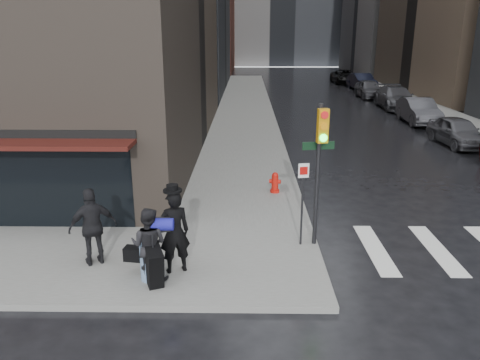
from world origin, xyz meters
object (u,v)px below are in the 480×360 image
Objects in this scene: man_greycoat at (93,227)px; parked_car_5 at (362,82)px; man_overcoat at (170,238)px; parked_car_6 at (345,77)px; man_jeans at (149,244)px; parked_car_2 at (418,111)px; fire_hydrant at (275,183)px; parked_car_3 at (396,98)px; parked_car_4 at (369,89)px; parked_car_1 at (457,131)px; traffic_light at (318,157)px.

man_greycoat is 0.38× the size of parked_car_5.
man_overcoat is 0.39× the size of parked_car_6.
man_jeans reaches higher than parked_car_2.
parked_car_5 is at bearing 71.98° from fire_hydrant.
parked_car_4 is at bearing 96.33° from parked_car_3.
fire_hydrant is 0.15× the size of parked_car_5.
parked_car_6 reaches higher than parked_car_1.
parked_car_4 is at bearing 86.25° from parked_car_1.
parked_car_5 is (13.56, 38.17, -0.18)m from man_jeans.
man_greycoat is at bearing -178.32° from traffic_light.
man_overcoat is 34.17m from parked_car_4.
parked_car_3 reaches higher than parked_car_4.
parked_car_6 is (-0.18, 18.19, -0.06)m from parked_car_3.
fire_hydrant is 33.83m from parked_car_5.
man_jeans is 6.77m from fire_hydrant.
traffic_light is 0.65× the size of parked_car_3.
man_overcoat reaches higher than fire_hydrant.
parked_car_5 is (9.69, 36.35, -1.69)m from traffic_light.
fire_hydrant is (-0.78, 4.18, -2.03)m from traffic_light.
traffic_light reaches higher than man_greycoat.
parked_car_1 is 24.27m from parked_car_5.
parked_car_3 reaches higher than fire_hydrant.
man_jeans is at bearing -164.82° from traffic_light.
man_overcoat is 4.06m from traffic_light.
fire_hydrant is 22.46m from parked_car_3.
traffic_light is at bearing -106.76° from parked_car_4.
man_greycoat is 0.34× the size of parked_car_6.
parked_car_3 is 6.08m from parked_car_4.
man_overcoat is at bearing -120.18° from parked_car_2.
parked_car_1 is 6.07m from parked_car_2.
parked_car_6 is at bearing 88.16° from parked_car_4.
parked_car_2 is 6.08m from parked_car_3.
parked_car_2 reaches higher than fire_hydrant.
man_jeans is at bearing -115.11° from parked_car_3.
parked_car_1 is at bearing -97.88° from parked_car_5.
parked_car_2 is at bearing 53.78° from traffic_light.
man_greycoat is at bearing -36.90° from man_overcoat.
parked_car_2 is 0.85× the size of parked_car_3.
parked_car_2 is at bearing 55.17° from fire_hydrant.
man_overcoat reaches higher than parked_car_2.
parked_car_2 is 0.96× the size of parked_car_5.
parked_car_3 is at bearing -138.75° from man_overcoat.
traffic_light reaches higher than parked_car_4.
parked_car_4 is at bearing 63.68° from traffic_light.
traffic_light reaches higher than man_overcoat.
man_jeans is at bearing -117.31° from fire_hydrant.
man_overcoat is 23.31m from parked_car_2.
man_greycoat is 19.31m from parked_car_1.
parked_car_1 is 0.91× the size of parked_car_4.
parked_car_2 is (12.83, 19.98, -0.21)m from man_jeans.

